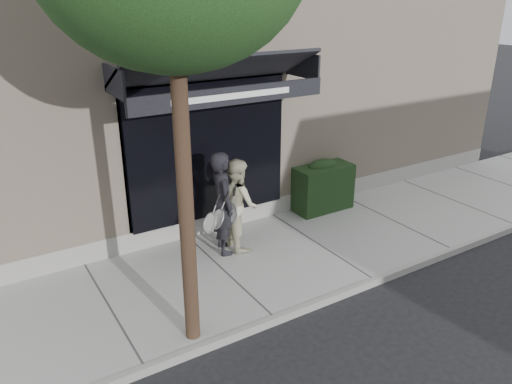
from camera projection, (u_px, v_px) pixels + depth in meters
ground at (316, 248)px, 9.61m from camera, size 80.00×80.00×0.00m
sidewalk at (316, 245)px, 9.59m from camera, size 20.00×3.00×0.12m
curb at (373, 282)px, 8.36m from camera, size 20.00×0.10×0.14m
building_facade at (198, 71)px, 12.50m from camera, size 14.30×8.04×5.64m
hedge at (322, 185)px, 10.89m from camera, size 1.30×0.70×1.14m
pedestrian_front at (223, 203)px, 8.92m from camera, size 0.86×0.93×1.92m
pedestrian_back at (237, 204)px, 9.15m from camera, size 0.71×0.86×1.72m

